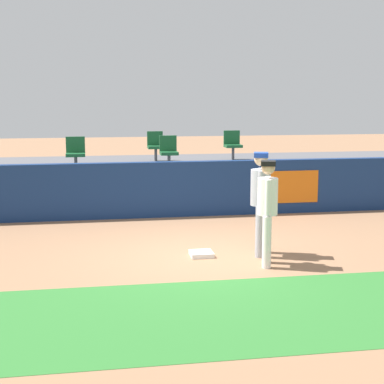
# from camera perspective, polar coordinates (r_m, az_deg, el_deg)

# --- Properties ---
(ground_plane) EXTENTS (60.00, 60.00, 0.00)m
(ground_plane) POSITION_cam_1_polar(r_m,az_deg,el_deg) (10.76, 1.14, -6.13)
(ground_plane) COLOR #936B4C
(grass_foreground_strip) EXTENTS (18.00, 2.80, 0.01)m
(grass_foreground_strip) POSITION_cam_1_polar(r_m,az_deg,el_deg) (8.15, 4.92, -11.30)
(grass_foreground_strip) COLOR #2D722D
(grass_foreground_strip) RESTS_ON ground_plane
(first_base) EXTENTS (0.40, 0.40, 0.08)m
(first_base) POSITION_cam_1_polar(r_m,az_deg,el_deg) (10.77, 0.90, -5.90)
(first_base) COLOR white
(first_base) RESTS_ON ground_plane
(player_fielder_home) EXTENTS (0.45, 0.52, 1.78)m
(player_fielder_home) POSITION_cam_1_polar(r_m,az_deg,el_deg) (10.07, 7.22, -1.28)
(player_fielder_home) COLOR white
(player_fielder_home) RESTS_ON ground_plane
(player_runner_visitor) EXTENTS (0.43, 0.50, 1.85)m
(player_runner_visitor) POSITION_cam_1_polar(r_m,az_deg,el_deg) (10.70, 6.52, -0.39)
(player_runner_visitor) COLOR #9EA3AD
(player_runner_visitor) RESTS_ON ground_plane
(field_wall) EXTENTS (18.00, 0.26, 1.30)m
(field_wall) POSITION_cam_1_polar(r_m,az_deg,el_deg) (14.10, -1.54, 0.28)
(field_wall) COLOR navy
(field_wall) RESTS_ON ground_plane
(bleacher_platform) EXTENTS (18.00, 4.80, 0.96)m
(bleacher_platform) POSITION_cam_1_polar(r_m,az_deg,el_deg) (16.64, -2.84, 1.08)
(bleacher_platform) COLOR #59595E
(bleacher_platform) RESTS_ON ground_plane
(seat_front_center) EXTENTS (0.44, 0.44, 0.84)m
(seat_front_center) POSITION_cam_1_polar(r_m,az_deg,el_deg) (15.42, -2.24, 4.00)
(seat_front_center) COLOR #4C4C51
(seat_front_center) RESTS_ON bleacher_platform
(seat_front_left) EXTENTS (0.47, 0.44, 0.84)m
(seat_front_left) POSITION_cam_1_polar(r_m,az_deg,el_deg) (15.30, -11.02, 3.80)
(seat_front_left) COLOR #4C4C51
(seat_front_left) RESTS_ON bleacher_platform
(seat_back_right) EXTENTS (0.48, 0.44, 0.84)m
(seat_back_right) POSITION_cam_1_polar(r_m,az_deg,el_deg) (17.57, 3.88, 4.65)
(seat_back_right) COLOR #4C4C51
(seat_back_right) RESTS_ON bleacher_platform
(seat_back_center) EXTENTS (0.45, 0.44, 0.84)m
(seat_back_center) POSITION_cam_1_polar(r_m,az_deg,el_deg) (17.19, -3.50, 4.54)
(seat_back_center) COLOR #4C4C51
(seat_back_center) RESTS_ON bleacher_platform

